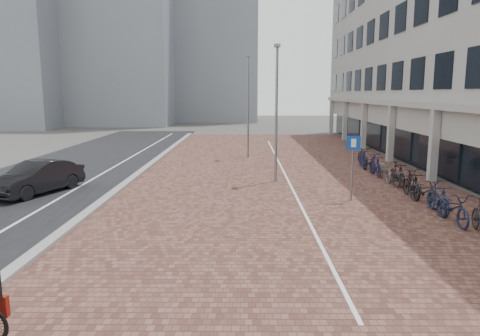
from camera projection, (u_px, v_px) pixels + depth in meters
name	position (u px, v px, depth m)	size (l,w,h in m)	color
ground	(238.00, 262.00, 10.76)	(140.00, 140.00, 0.00)	#474442
plaza_brick	(280.00, 173.00, 22.58)	(14.50, 42.00, 0.04)	brown
street_asphalt	(64.00, 173.00, 22.67)	(8.00, 50.00, 0.03)	black
curb	(141.00, 172.00, 22.62)	(0.35, 42.00, 0.14)	gray
lane_line	(104.00, 173.00, 22.65)	(0.12, 44.00, 0.00)	white
parking_line	(284.00, 173.00, 22.57)	(0.10, 30.00, 0.00)	white
office_building	(472.00, 13.00, 25.02)	(8.40, 40.00, 15.00)	#A4A49F
bg_towers	(131.00, 14.00, 56.79)	(33.00, 23.00, 32.00)	gray
car_dark	(37.00, 178.00, 17.98)	(1.40, 4.03, 1.33)	black
parking_sign	(353.00, 158.00, 16.55)	(0.52, 0.10, 2.48)	slate
lamp_near	(276.00, 115.00, 19.96)	(0.12, 0.12, 6.08)	slate
lamp_far	(248.00, 108.00, 27.56)	(0.12, 0.12, 6.27)	slate
bike_row	(403.00, 179.00, 18.41)	(1.17, 15.79, 1.05)	black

